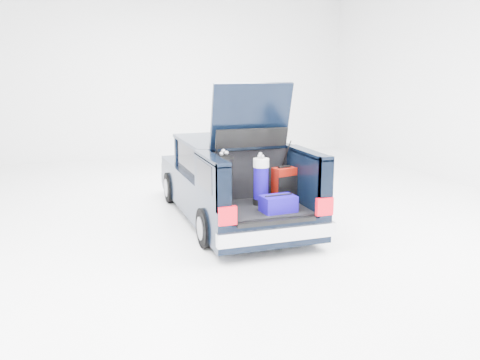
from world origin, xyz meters
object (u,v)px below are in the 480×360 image
object	(u,v)px
black_golf_bag	(224,181)
blue_duffel	(278,204)
red_suitcase	(284,185)
car	(229,181)
blue_golf_bag	(261,181)

from	to	relation	value
black_golf_bag	blue_duffel	bearing A→B (deg)	-56.54
red_suitcase	blue_duffel	bearing A→B (deg)	-134.27
red_suitcase	black_golf_bag	distance (m)	0.98
black_golf_bag	blue_duffel	xyz separation A→B (m)	(0.66, -0.56, -0.27)
black_golf_bag	blue_duffel	distance (m)	0.91
red_suitcase	blue_duffel	distance (m)	0.61
car	black_golf_bag	world-z (taller)	car
blue_golf_bag	blue_duffel	distance (m)	0.54
red_suitcase	blue_duffel	size ratio (longest dim) A/B	1.10
car	blue_golf_bag	world-z (taller)	car
black_golf_bag	blue_golf_bag	distance (m)	0.57
blue_duffel	red_suitcase	bearing A→B (deg)	53.81
red_suitcase	blue_duffel	world-z (taller)	red_suitcase
black_golf_bag	blue_golf_bag	size ratio (longest dim) A/B	1.07
car	blue_duffel	world-z (taller)	car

